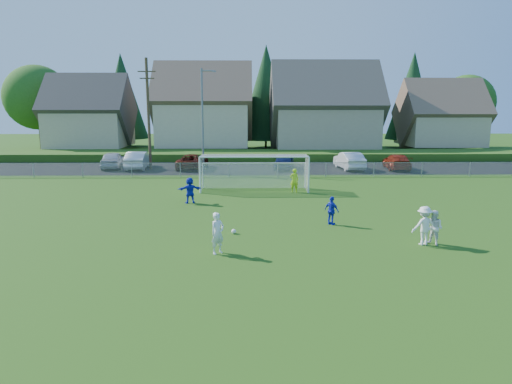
% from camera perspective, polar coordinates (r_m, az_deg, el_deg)
% --- Properties ---
extents(ground, '(160.00, 160.00, 0.00)m').
position_cam_1_polar(ground, '(16.31, 0.46, -10.15)').
color(ground, '#193D0C').
rests_on(ground, ground).
extents(asphalt_lot, '(60.00, 60.00, 0.00)m').
position_cam_1_polar(asphalt_lot, '(43.12, -0.41, 3.04)').
color(asphalt_lot, black).
rests_on(asphalt_lot, ground).
extents(grass_embankment, '(70.00, 6.00, 0.80)m').
position_cam_1_polar(grass_embankment, '(50.52, -0.49, 4.63)').
color(grass_embankment, '#1E420F').
rests_on(grass_embankment, ground).
extents(soccer_ball, '(0.22, 0.22, 0.22)m').
position_cam_1_polar(soccer_ball, '(21.11, -2.80, -4.94)').
color(soccer_ball, white).
rests_on(soccer_ball, ground).
extents(player_white_a, '(0.72, 0.71, 1.67)m').
position_cam_1_polar(player_white_a, '(18.21, -4.83, -5.16)').
color(player_white_a, white).
rests_on(player_white_a, ground).
extents(player_white_b, '(0.88, 0.92, 1.49)m').
position_cam_1_polar(player_white_b, '(20.68, 21.39, -4.20)').
color(player_white_b, white).
rests_on(player_white_b, ground).
extents(player_white_c, '(1.18, 0.82, 1.66)m').
position_cam_1_polar(player_white_c, '(20.56, 20.27, -3.96)').
color(player_white_c, white).
rests_on(player_white_c, ground).
extents(player_blue_a, '(0.82, 0.84, 1.42)m').
position_cam_1_polar(player_blue_a, '(22.82, 9.44, -2.32)').
color(player_blue_a, '#1425BB').
rests_on(player_blue_a, ground).
extents(player_blue_b, '(1.54, 0.82, 1.58)m').
position_cam_1_polar(player_blue_b, '(27.76, -8.26, 0.22)').
color(player_blue_b, '#1425BB').
rests_on(player_blue_b, ground).
extents(goalkeeper, '(0.63, 0.46, 1.62)m').
position_cam_1_polar(goalkeeper, '(31.05, 4.80, 1.45)').
color(goalkeeper, '#B8EB1B').
rests_on(goalkeeper, ground).
extents(car_a, '(2.46, 4.83, 1.58)m').
position_cam_1_polar(car_a, '(44.88, -17.46, 3.85)').
color(car_a, '#AEB3B6').
rests_on(car_a, ground).
extents(car_b, '(1.97, 4.99, 1.62)m').
position_cam_1_polar(car_b, '(43.88, -14.53, 3.88)').
color(car_b, silver).
rests_on(car_b, ground).
extents(car_c, '(2.73, 5.17, 1.39)m').
position_cam_1_polar(car_c, '(42.88, -7.93, 3.82)').
color(car_c, '#501409').
rests_on(car_c, ground).
extents(car_e, '(2.28, 4.57, 1.49)m').
position_cam_1_polar(car_e, '(42.24, 3.53, 3.87)').
color(car_e, navy).
rests_on(car_e, ground).
extents(car_f, '(2.15, 5.00, 1.60)m').
position_cam_1_polar(car_f, '(43.02, 11.57, 3.87)').
color(car_f, silver).
rests_on(car_f, ground).
extents(car_g, '(2.53, 5.04, 1.41)m').
position_cam_1_polar(car_g, '(44.03, 17.19, 3.63)').
color(car_g, maroon).
rests_on(car_g, ground).
extents(soccer_goal, '(7.42, 1.90, 2.50)m').
position_cam_1_polar(soccer_goal, '(31.56, -0.23, 3.14)').
color(soccer_goal, white).
rests_on(soccer_goal, ground).
extents(chainlink_fence, '(52.06, 0.06, 1.20)m').
position_cam_1_polar(chainlink_fence, '(37.59, -0.34, 2.84)').
color(chainlink_fence, gray).
rests_on(chainlink_fence, ground).
extents(streetlight, '(1.38, 0.18, 9.00)m').
position_cam_1_polar(streetlight, '(41.44, -6.65, 9.36)').
color(streetlight, slate).
rests_on(streetlight, ground).
extents(utility_pole, '(1.60, 0.26, 10.00)m').
position_cam_1_polar(utility_pole, '(43.21, -13.30, 9.61)').
color(utility_pole, '#473321').
rests_on(utility_pole, ground).
extents(houses_row, '(53.90, 11.45, 13.27)m').
position_cam_1_polar(houses_row, '(57.76, 1.45, 12.29)').
color(houses_row, tan).
rests_on(houses_row, ground).
extents(tree_row, '(65.98, 12.36, 13.80)m').
position_cam_1_polar(tree_row, '(63.99, 0.36, 11.76)').
color(tree_row, '#382616').
rests_on(tree_row, ground).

